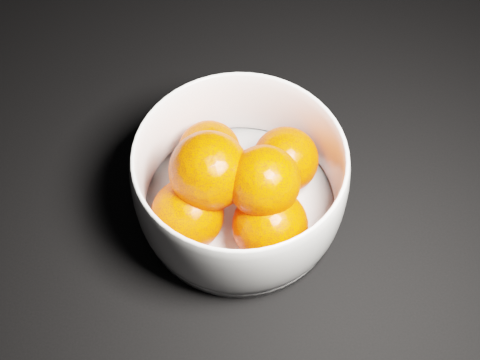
{
  "coord_description": "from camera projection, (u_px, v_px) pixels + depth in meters",
  "views": [
    {
      "loc": [
        0.23,
        -0.34,
        0.58
      ],
      "look_at": [
        0.24,
        0.01,
        0.06
      ],
      "focal_mm": 50.0,
      "sensor_mm": 36.0,
      "label": 1
    }
  ],
  "objects": [
    {
      "name": "bowl",
      "position": [
        240.0,
        183.0,
        0.64
      ],
      "size": [
        0.2,
        0.2,
        0.1
      ],
      "rotation": [
        0.0,
        0.0,
        0.11
      ],
      "color": "silver",
      "rests_on": "ground"
    },
    {
      "name": "ground",
      "position": [
        2.0,
        223.0,
        0.67
      ],
      "size": [
        3.0,
        3.0,
        0.0
      ],
      "primitive_type": "cube",
      "color": "black",
      "rests_on": "ground"
    },
    {
      "name": "orange_pile",
      "position": [
        237.0,
        186.0,
        0.62
      ],
      "size": [
        0.16,
        0.15,
        0.11
      ],
      "color": "#FF3B00",
      "rests_on": "bowl"
    }
  ]
}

